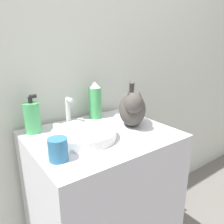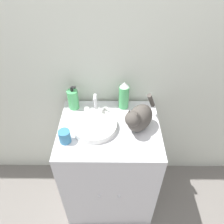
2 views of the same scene
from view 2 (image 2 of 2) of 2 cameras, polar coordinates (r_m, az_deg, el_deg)
name	(u,v)px [view 2 (image 2 of 2)]	position (r m, az deg, el deg)	size (l,w,h in m)	color
ground_plane	(110,224)	(2.02, -0.64, -27.27)	(8.00, 8.00, 0.00)	slate
wall_back	(110,50)	(1.47, -0.65, 15.97)	(6.00, 0.05, 2.50)	silver
vanity_cabinet	(110,165)	(1.77, -0.61, -13.78)	(0.67, 0.57, 0.86)	silver
sink_basin	(95,126)	(1.42, -4.57, -3.62)	(0.29, 0.29, 0.04)	white
faucet	(96,105)	(1.51, -4.26, 1.76)	(0.16, 0.08, 0.16)	silver
cat	(139,118)	(1.37, 7.05, -1.47)	(0.24, 0.28, 0.22)	#47423D
soap_bottle	(73,99)	(1.56, -10.12, 3.33)	(0.08, 0.08, 0.18)	#4CB266
spray_bottle	(124,95)	(1.53, 3.12, 4.37)	(0.07, 0.07, 0.21)	#4CB266
cup	(65,136)	(1.36, -12.24, -6.27)	(0.07, 0.07, 0.09)	teal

